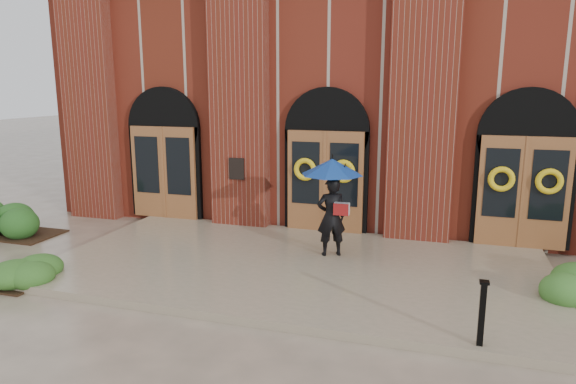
% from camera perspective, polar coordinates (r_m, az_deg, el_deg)
% --- Properties ---
extents(ground, '(90.00, 90.00, 0.00)m').
position_cam_1_polar(ground, '(10.54, 0.59, -8.95)').
color(ground, gray).
rests_on(ground, ground).
extents(landing, '(10.00, 5.30, 0.15)m').
position_cam_1_polar(landing, '(10.65, 0.82, -8.30)').
color(landing, gray).
rests_on(landing, ground).
extents(church_building, '(16.20, 12.53, 7.00)m').
position_cam_1_polar(church_building, '(18.45, 8.63, 10.93)').
color(church_building, '#5F1E14').
rests_on(church_building, ground).
extents(man_with_umbrella, '(1.74, 1.74, 2.09)m').
position_cam_1_polar(man_with_umbrella, '(10.79, 4.90, 0.40)').
color(man_with_umbrella, black).
rests_on(man_with_umbrella, landing).
extents(metal_post, '(0.13, 0.13, 0.95)m').
position_cam_1_polar(metal_post, '(7.78, 20.75, -12.34)').
color(metal_post, black).
rests_on(metal_post, landing).
extents(hedge_wall_left, '(2.83, 1.13, 0.73)m').
position_cam_1_polar(hedge_wall_left, '(15.08, -29.35, -2.67)').
color(hedge_wall_left, '#204D19').
rests_on(hedge_wall_left, ground).
extents(hedge_front_left, '(1.32, 1.13, 0.47)m').
position_cam_1_polar(hedge_front_left, '(11.42, -28.24, -7.50)').
color(hedge_front_left, '#2C571E').
rests_on(hedge_front_left, ground).
extents(hedge_front_right, '(1.59, 1.36, 0.56)m').
position_cam_1_polar(hedge_front_right, '(10.30, 29.30, -9.35)').
color(hedge_front_right, '#336323').
rests_on(hedge_front_right, ground).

